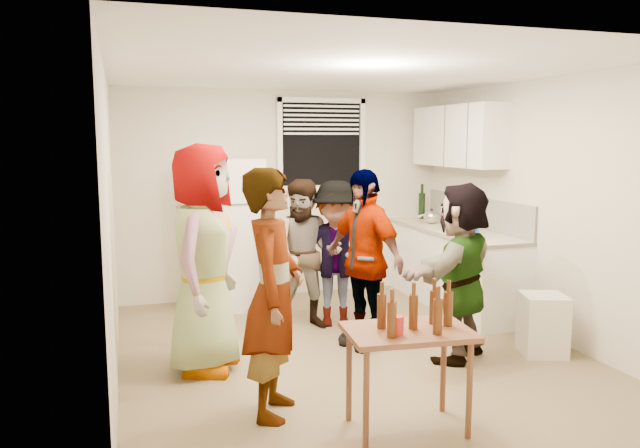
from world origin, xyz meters
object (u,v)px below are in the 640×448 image
object	(u,v)px
refrigerator	(230,233)
red_cup	(396,334)
beer_bottle_counter	(470,236)
guest_stripe	(275,413)
wine_bottle	(421,219)
trash_bin	(543,327)
serving_table	(406,429)
guest_orange	(458,357)
kettle	(431,224)
beer_bottle_table	(437,334)
guest_grey	(206,369)
guest_black	(363,345)
blue_cup	(474,237)
guest_back_left	(306,327)
guest_back_right	(335,325)

from	to	relation	value
refrigerator	red_cup	bearing A→B (deg)	-82.19
beer_bottle_counter	guest_stripe	xyz separation A→B (m)	(-2.54, -1.66, -0.90)
wine_bottle	trash_bin	world-z (taller)	wine_bottle
beer_bottle_counter	guest_stripe	world-z (taller)	beer_bottle_counter
trash_bin	serving_table	bearing A→B (deg)	-151.87
red_cup	guest_orange	xyz separation A→B (m)	(1.15, 1.17, -0.69)
kettle	beer_bottle_counter	xyz separation A→B (m)	(-0.05, -0.96, -0.00)
refrigerator	beer_bottle_counter	bearing A→B (deg)	-27.83
beer_bottle_table	red_cup	size ratio (longest dim) A/B	1.91
trash_bin	guest_grey	world-z (taller)	trash_bin
wine_bottle	trash_bin	xyz separation A→B (m)	(-0.11, -2.63, -0.65)
guest_black	red_cup	bearing A→B (deg)	-34.60
blue_cup	serving_table	distance (m)	2.83
kettle	guest_stripe	distance (m)	3.79
guest_grey	guest_stripe	size ratio (longest dim) A/B	1.09
guest_back_left	guest_black	world-z (taller)	guest_back_left
blue_cup	guest_orange	xyz separation A→B (m)	(-0.70, -0.95, -0.90)
wine_bottle	guest_grey	bearing A→B (deg)	-145.65
guest_stripe	serving_table	bearing A→B (deg)	-99.81
kettle	trash_bin	bearing A→B (deg)	-66.97
trash_bin	guest_black	bearing A→B (deg)	153.81
beer_bottle_counter	red_cup	size ratio (longest dim) A/B	2.03
beer_bottle_counter	serving_table	size ratio (longest dim) A/B	0.30
beer_bottle_table	guest_back_left	size ratio (longest dim) A/B	0.15
blue_cup	red_cup	distance (m)	2.82
beer_bottle_table	guest_back_right	xyz separation A→B (m)	(0.18, 2.50, -0.69)
wine_bottle	blue_cup	distance (m)	1.55
red_cup	guest_orange	size ratio (longest dim) A/B	0.08
guest_back_left	guest_grey	bearing A→B (deg)	-119.04
serving_table	guest_back_right	size ratio (longest dim) A/B	0.54
serving_table	guest_back_right	bearing A→B (deg)	82.43
kettle	beer_bottle_counter	size ratio (longest dim) A/B	0.96
blue_cup	guest_grey	world-z (taller)	blue_cup
kettle	guest_back_right	world-z (taller)	kettle
trash_bin	guest_back_left	world-z (taller)	trash_bin
blue_cup	trash_bin	world-z (taller)	blue_cup
beer_bottle_counter	guest_orange	size ratio (longest dim) A/B	0.16
beer_bottle_table	wine_bottle	bearing A→B (deg)	64.59
guest_grey	guest_orange	distance (m)	2.21
beer_bottle_counter	guest_back_right	bearing A→B (deg)	172.52
beer_bottle_table	guest_stripe	distance (m)	1.32
wine_bottle	guest_back_right	xyz separation A→B (m)	(-1.59, -1.23, -0.90)
wine_bottle	beer_bottle_counter	size ratio (longest dim) A/B	1.35
beer_bottle_counter	trash_bin	world-z (taller)	beer_bottle_counter
blue_cup	guest_black	distance (m)	1.70
beer_bottle_table	guest_orange	world-z (taller)	beer_bottle_table
guest_black	guest_stripe	bearing A→B (deg)	-63.85
trash_bin	beer_bottle_table	xyz separation A→B (m)	(-1.66, -1.11, 0.44)
blue_cup	guest_grey	distance (m)	3.06
beer_bottle_counter	blue_cup	world-z (taller)	beer_bottle_counter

